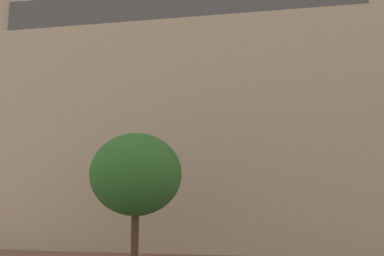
{
  "coord_description": "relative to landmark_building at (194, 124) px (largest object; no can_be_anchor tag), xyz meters",
  "views": [
    {
      "loc": [
        2.21,
        -1.5,
        3.39
      ],
      "look_at": [
        0.03,
        10.59,
        5.36
      ],
      "focal_mm": 39.01,
      "sensor_mm": 36.0,
      "label": 1
    }
  ],
  "objects": [
    {
      "name": "landmark_building",
      "position": [
        0.0,
        0.0,
        0.0
      ],
      "size": [
        29.18,
        14.97,
        31.22
      ],
      "color": "#B2A893",
      "rests_on": "ground_plane"
    },
    {
      "name": "tree_curb_far",
      "position": [
        -0.15,
        -13.86,
        -4.59
      ],
      "size": [
        4.02,
        4.02,
        6.09
      ],
      "color": "#4C3823",
      "rests_on": "ground_plane"
    }
  ]
}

